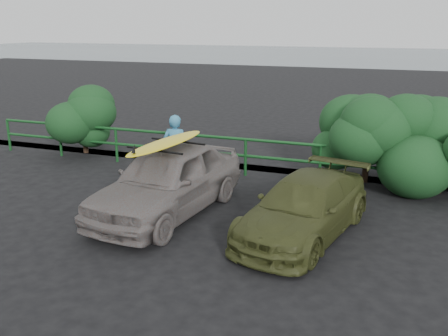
% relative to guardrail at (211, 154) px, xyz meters
% --- Properties ---
extents(ground, '(80.00, 80.00, 0.00)m').
position_rel_guardrail_xyz_m(ground, '(0.00, -5.00, -0.52)').
color(ground, black).
extents(ocean, '(200.00, 200.00, 0.00)m').
position_rel_guardrail_xyz_m(ocean, '(0.00, 55.00, -0.52)').
color(ocean, slate).
rests_on(ocean, ground).
extents(guardrail, '(14.00, 0.08, 1.04)m').
position_rel_guardrail_xyz_m(guardrail, '(0.00, 0.00, 0.00)').
color(guardrail, '#154B1D').
rests_on(guardrail, ground).
extents(shrub_left, '(3.20, 2.40, 1.91)m').
position_rel_guardrail_xyz_m(shrub_left, '(-4.80, 0.40, 0.44)').
color(shrub_left, '#173F1C').
rests_on(shrub_left, ground).
extents(shrub_right, '(3.20, 2.40, 2.14)m').
position_rel_guardrail_xyz_m(shrub_right, '(5.00, 0.50, 0.55)').
color(shrub_right, '#173F1C').
rests_on(shrub_right, ground).
extents(sedan, '(2.23, 4.52, 1.48)m').
position_rel_guardrail_xyz_m(sedan, '(0.29, -3.22, 0.22)').
color(sedan, slate).
rests_on(sedan, ground).
extents(olive_vehicle, '(2.38, 4.15, 1.13)m').
position_rel_guardrail_xyz_m(olive_vehicle, '(3.27, -3.36, 0.05)').
color(olive_vehicle, '#3B401C').
rests_on(olive_vehicle, ground).
extents(man, '(0.69, 0.49, 1.78)m').
position_rel_guardrail_xyz_m(man, '(-0.47, -1.22, 0.37)').
color(man, teal).
rests_on(man, ground).
extents(roof_rack, '(1.44, 1.09, 0.04)m').
position_rel_guardrail_xyz_m(roof_rack, '(0.29, -3.22, 0.99)').
color(roof_rack, black).
rests_on(roof_rack, sedan).
extents(surfboard, '(0.86, 2.73, 0.08)m').
position_rel_guardrail_xyz_m(surfboard, '(0.29, -3.22, 1.05)').
color(surfboard, yellow).
rests_on(surfboard, roof_rack).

